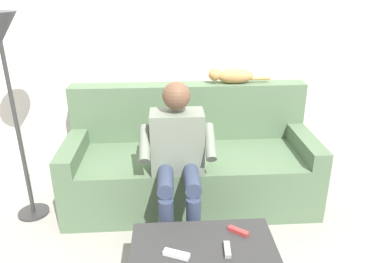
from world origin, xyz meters
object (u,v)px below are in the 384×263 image
(remote_red, at_px, (238,231))
(remote_white, at_px, (176,254))
(cat_on_backrest, at_px, (232,76))
(couch, at_px, (191,162))
(floor_lamp, at_px, (2,50))
(remote_gray, at_px, (227,250))
(person_solo_seated, at_px, (178,152))

(remote_red, bearing_deg, remote_white, 62.91)
(cat_on_backrest, bearing_deg, remote_red, 83.20)
(couch, height_order, floor_lamp, floor_lamp)
(cat_on_backrest, xyz_separation_m, remote_gray, (0.24, 1.44, -0.62))
(couch, relative_size, floor_lamp, 1.28)
(couch, relative_size, person_solo_seated, 1.80)
(cat_on_backrest, xyz_separation_m, remote_red, (0.15, 1.29, -0.62))
(cat_on_backrest, distance_m, floor_lamp, 1.75)
(remote_gray, bearing_deg, couch, 10.27)
(person_solo_seated, height_order, remote_red, person_solo_seated)
(couch, distance_m, remote_gray, 1.19)
(person_solo_seated, bearing_deg, remote_red, 119.65)
(couch, distance_m, remote_red, 1.05)
(person_solo_seated, height_order, floor_lamp, floor_lamp)
(couch, distance_m, person_solo_seated, 0.55)
(cat_on_backrest, bearing_deg, person_solo_seated, 55.15)
(remote_red, height_order, remote_white, same)
(person_solo_seated, height_order, cat_on_backrest, person_solo_seated)
(person_solo_seated, xyz_separation_m, floor_lamp, (1.17, -0.25, 0.69))
(person_solo_seated, distance_m, remote_red, 0.72)
(couch, relative_size, remote_red, 16.14)
(remote_red, height_order, floor_lamp, floor_lamp)
(remote_white, height_order, floor_lamp, floor_lamp)
(remote_gray, bearing_deg, remote_white, 98.13)
(remote_red, relative_size, floor_lamp, 0.08)
(person_solo_seated, relative_size, cat_on_backrest, 2.10)
(remote_red, bearing_deg, floor_lamp, 8.74)
(cat_on_backrest, relative_size, floor_lamp, 0.34)
(remote_white, bearing_deg, couch, 106.01)
(couch, bearing_deg, cat_on_backrest, -144.74)
(remote_gray, relative_size, floor_lamp, 0.08)
(couch, relative_size, remote_white, 13.79)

